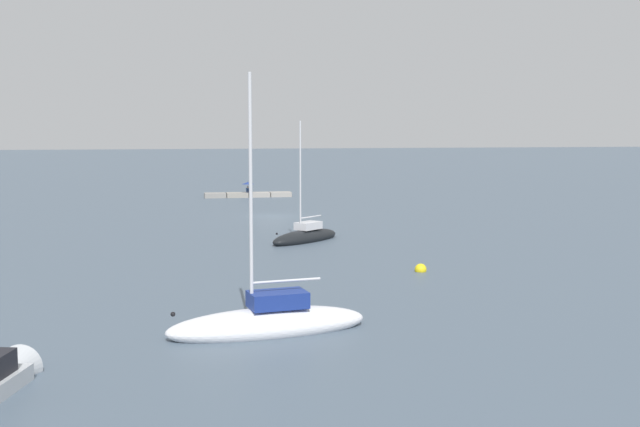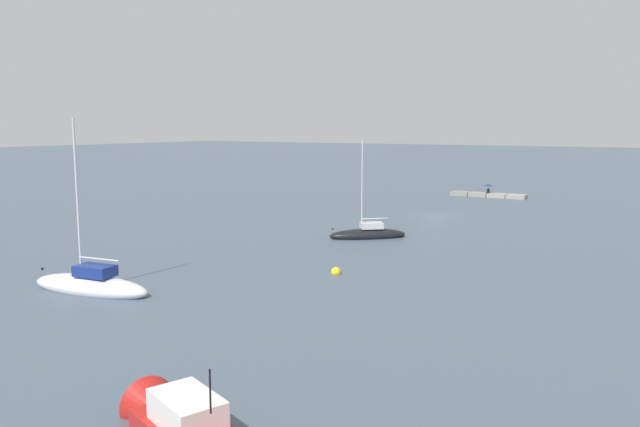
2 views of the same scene
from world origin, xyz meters
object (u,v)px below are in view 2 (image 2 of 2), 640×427
Objects in this scene: sailboat_white_far at (91,285)px; mooring_buoy_mid at (336,272)px; person_seated_blue_left at (488,191)px; sailboat_black_outer at (368,234)px; umbrella_open_navy at (488,185)px.

sailboat_white_far is 15.41m from mooring_buoy_mid.
mooring_buoy_mid is (-10.31, -11.45, -0.28)m from sailboat_white_far.
mooring_buoy_mid is at bearing 86.25° from person_seated_blue_left.
sailboat_black_outer is (-0.00, 37.32, -0.48)m from person_seated_blue_left.
person_seated_blue_left is at bearing -40.80° from sailboat_black_outer.
person_seated_blue_left reaches higher than mooring_buoy_mid.
umbrella_open_navy is at bearing 71.89° from person_seated_blue_left.
person_seated_blue_left is 0.08× the size of sailboat_black_outer.
mooring_buoy_mid is at bearing 94.79° from umbrella_open_navy.
umbrella_open_navy is 50.66m from mooring_buoy_mid.
umbrella_open_navy is at bearing -40.78° from sailboat_black_outer.
mooring_buoy_mid is (-4.22, 50.46, -1.57)m from umbrella_open_navy.
person_seated_blue_left is 50.71m from mooring_buoy_mid.
umbrella_open_navy reaches higher than person_seated_blue_left.
sailboat_white_far is 25.41m from sailboat_black_outer.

